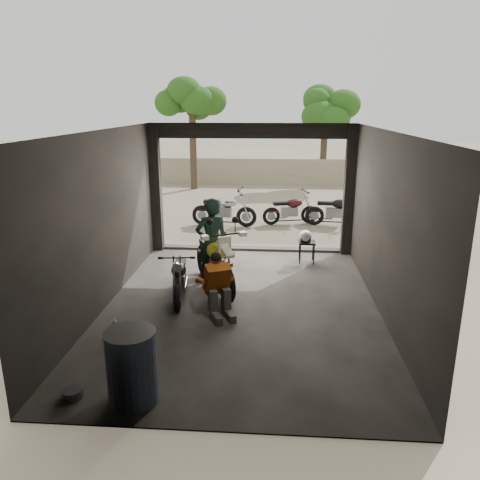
# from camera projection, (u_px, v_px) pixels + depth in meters

# --- Properties ---
(ground) EXTENTS (80.00, 80.00, 0.00)m
(ground) POSITION_uv_depth(u_px,v_px,m) (241.00, 306.00, 8.71)
(ground) COLOR #7A6D56
(ground) RESTS_ON ground
(garage) EXTENTS (7.00, 7.13, 3.20)m
(garage) POSITION_uv_depth(u_px,v_px,m) (243.00, 233.00, 8.88)
(garage) COLOR #2D2B28
(garage) RESTS_ON ground
(boundary_wall) EXTENTS (18.00, 0.30, 1.20)m
(boundary_wall) POSITION_uv_depth(u_px,v_px,m) (262.00, 171.00, 21.95)
(boundary_wall) COLOR gray
(boundary_wall) RESTS_ON ground
(tree_left) EXTENTS (2.20, 2.20, 5.60)m
(tree_left) POSITION_uv_depth(u_px,v_px,m) (192.00, 96.00, 19.78)
(tree_left) COLOR #382B1E
(tree_left) RESTS_ON ground
(tree_right) EXTENTS (2.20, 2.20, 5.00)m
(tree_right) POSITION_uv_depth(u_px,v_px,m) (326.00, 106.00, 20.93)
(tree_right) COLOR #382B1E
(tree_right) RESTS_ON ground
(main_bike) EXTENTS (1.59, 2.17, 1.34)m
(main_bike) POSITION_uv_depth(u_px,v_px,m) (214.00, 258.00, 9.37)
(main_bike) COLOR #EFE9CA
(main_bike) RESTS_ON ground
(left_bike) EXTENTS (0.78, 1.54, 1.00)m
(left_bike) POSITION_uv_depth(u_px,v_px,m) (179.00, 275.00, 8.92)
(left_bike) COLOR black
(left_bike) RESTS_ON ground
(outside_bike_a) EXTENTS (1.82, 0.90, 1.19)m
(outside_bike_a) POSITION_uv_depth(u_px,v_px,m) (224.00, 207.00, 14.32)
(outside_bike_a) COLOR black
(outside_bike_a) RESTS_ON ground
(outside_bike_b) EXTENTS (1.68, 1.03, 1.06)m
(outside_bike_b) POSITION_uv_depth(u_px,v_px,m) (291.00, 208.00, 14.58)
(outside_bike_b) COLOR #421013
(outside_bike_b) RESTS_ON ground
(outside_bike_c) EXTENTS (1.70, 0.82, 1.11)m
(outside_bike_c) POSITION_uv_depth(u_px,v_px,m) (336.00, 208.00, 14.35)
(outside_bike_c) COLOR black
(outside_bike_c) RESTS_ON ground
(rider) EXTENTS (0.80, 0.68, 1.85)m
(rider) POSITION_uv_depth(u_px,v_px,m) (212.00, 243.00, 9.46)
(rider) COLOR black
(rider) RESTS_ON ground
(mechanic) EXTENTS (0.84, 0.94, 1.12)m
(mechanic) POSITION_uv_depth(u_px,v_px,m) (219.00, 288.00, 8.12)
(mechanic) COLOR #B75B18
(mechanic) RESTS_ON ground
(stool) EXTENTS (0.38, 0.38, 0.53)m
(stool) POSITION_uv_depth(u_px,v_px,m) (307.00, 245.00, 10.98)
(stool) COLOR black
(stool) RESTS_ON ground
(helmet) EXTENTS (0.36, 0.38, 0.29)m
(helmet) POSITION_uv_depth(u_px,v_px,m) (305.00, 236.00, 10.87)
(helmet) COLOR silver
(helmet) RESTS_ON stool
(oil_drum) EXTENTS (0.77, 0.77, 0.97)m
(oil_drum) POSITION_uv_depth(u_px,v_px,m) (132.00, 368.00, 5.79)
(oil_drum) COLOR #404F6C
(oil_drum) RESTS_ON ground
(sign_post) EXTENTS (0.84, 0.08, 2.53)m
(sign_post) POSITION_uv_depth(u_px,v_px,m) (379.00, 179.00, 12.39)
(sign_post) COLOR black
(sign_post) RESTS_ON ground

